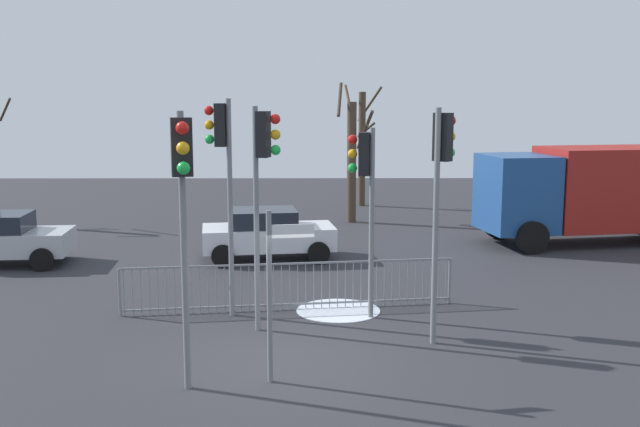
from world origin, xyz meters
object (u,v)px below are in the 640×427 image
bare_tree_left (352,158)px  bare_tree_centre (362,145)px  traffic_light_rear_right (263,168)px  traffic_light_foreground_right (441,172)px  car_white_near (267,233)px  traffic_light_rear_left (223,158)px  traffic_light_foreground_left (183,189)px  direction_sign_post (273,287)px  delivery_truck (593,190)px  traffic_light_mid_left (365,180)px

bare_tree_left → bare_tree_centre: 4.29m
traffic_light_rear_right → traffic_light_foreground_right: size_ratio=1.00×
traffic_light_foreground_right → car_white_near: size_ratio=1.13×
traffic_light_rear_left → bare_tree_centre: bearing=-7.2°
traffic_light_foreground_left → traffic_light_rear_left: bearing=-105.5°
traffic_light_rear_left → traffic_light_rear_right: bearing=-133.0°
direction_sign_post → car_white_near: size_ratio=0.72×
car_white_near → bare_tree_left: bare_tree_left is taller
car_white_near → bare_tree_left: size_ratio=0.77×
direction_sign_post → delivery_truck: 15.16m
traffic_light_foreground_right → car_white_near: traffic_light_foreground_right is taller
traffic_light_mid_left → car_white_near: size_ratio=1.02×
traffic_light_mid_left → direction_sign_post: (-1.73, -3.63, -1.36)m
traffic_light_foreground_left → bare_tree_left: size_ratio=0.86×
traffic_light_foreground_right → delivery_truck: 11.81m
bare_tree_left → traffic_light_mid_left: bearing=-91.6°
traffic_light_foreground_right → delivery_truck: size_ratio=0.61×
car_white_near → traffic_light_rear_left: bearing=-103.7°
traffic_light_rear_left → direction_sign_post: (1.27, -3.80, -1.79)m
traffic_light_mid_left → traffic_light_foreground_right: (1.33, -1.60, 0.32)m
traffic_light_mid_left → bare_tree_centre: bearing=5.9°
delivery_truck → direction_sign_post: bearing=40.6°
traffic_light_rear_left → delivery_truck: 13.56m
delivery_truck → traffic_light_mid_left: bearing=35.7°
traffic_light_mid_left → bare_tree_left: (0.33, 12.22, -0.57)m
traffic_light_mid_left → bare_tree_centre: (0.95, 16.45, -0.36)m
delivery_truck → traffic_light_rear_left: bearing=26.1°
traffic_light_foreground_left → delivery_truck: bearing=-146.3°
traffic_light_rear_right → bare_tree_left: bare_tree_left is taller
car_white_near → bare_tree_left: bearing=58.4°
traffic_light_foreground_right → bare_tree_left: bearing=137.2°
traffic_light_foreground_right → direction_sign_post: size_ratio=1.56×
direction_sign_post → delivery_truck: delivery_truck is taller
traffic_light_rear_right → traffic_light_mid_left: 2.29m
delivery_truck → bare_tree_centre: (-6.92, 8.35, 0.89)m
traffic_light_foreground_left → direction_sign_post: bearing=-177.4°
traffic_light_rear_right → bare_tree_left: (2.41, 13.12, -0.90)m
traffic_light_rear_right → traffic_light_foreground_left: traffic_light_rear_right is taller
traffic_light_foreground_left → direction_sign_post: (1.36, 0.41, -1.67)m
traffic_light_rear_right → traffic_light_foreground_left: 3.30m
traffic_light_rear_left → car_white_near: traffic_light_rear_left is taller
direction_sign_post → car_white_near: bearing=85.4°
traffic_light_foreground_right → bare_tree_centre: 18.07m
car_white_near → delivery_truck: bearing=4.4°
traffic_light_mid_left → car_white_near: bearing=32.2°
traffic_light_rear_left → bare_tree_centre: size_ratio=0.90×
traffic_light_foreground_left → bare_tree_centre: size_ratio=0.86×
car_white_near → delivery_truck: 10.63m
bare_tree_centre → bare_tree_left: bearing=-98.4°
traffic_light_rear_right → bare_tree_left: 13.37m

